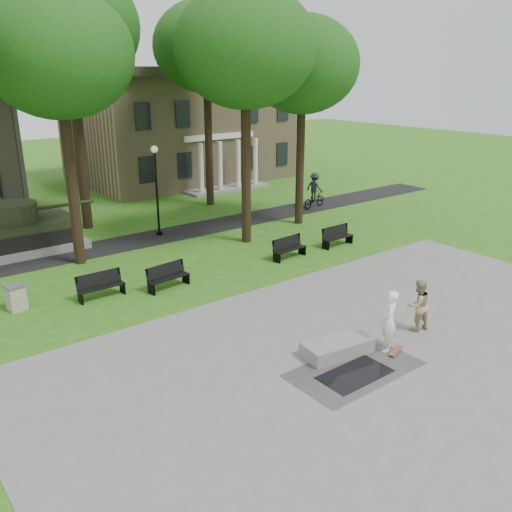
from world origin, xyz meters
The scene contains 23 objects.
ground centered at (0.00, 0.00, 0.00)m, with size 120.00×120.00×0.00m, color #2D5915.
plaza centered at (0.00, -5.00, 0.01)m, with size 22.00×16.00×0.02m, color gray.
footpath centered at (0.00, 12.00, 0.01)m, with size 44.00×2.60×0.01m, color black.
building_right centered at (10.00, 26.00, 4.34)m, with size 17.00×12.00×8.60m.
tree_1 centered at (-4.50, 10.50, 8.95)m, with size 6.20×6.20×11.63m.
tree_2 centered at (3.50, 8.50, 9.32)m, with size 6.60×6.60×12.16m.
tree_3 centered at (8.00, 9.50, 8.60)m, with size 6.00×6.00×11.19m.
tree_4 centered at (-2.00, 16.00, 10.39)m, with size 7.20×7.20×13.50m.
tree_5 centered at (6.50, 16.50, 9.67)m, with size 6.40×6.40×12.44m.
lamp_mid centered at (0.50, 12.30, 2.79)m, with size 0.36×0.36×4.73m.
lamp_right centered at (10.50, 12.30, 2.79)m, with size 0.36×0.36×4.73m.
tank_monument centered at (-6.46, 14.00, 0.86)m, with size 7.45×3.40×2.40m.
puddle centered at (-1.78, -3.82, 0.02)m, with size 2.20×1.20×0.00m, color black.
concrete_block centered at (-1.31, -2.65, 0.24)m, with size 2.20×1.00×0.45m, color gray.
skateboard centered at (0.19, -3.71, 0.06)m, with size 0.78×0.20×0.07m, color brown.
skateboarder centered at (0.10, -3.42, 1.01)m, with size 0.72×0.48×1.99m, color white.
friend_watching centered at (2.00, -3.10, 0.92)m, with size 0.88×0.68×1.81m, color tan.
cyclist centered at (11.22, 11.62, 0.92)m, with size 2.16×1.27×2.25m.
park_bench_0 centered at (-5.33, 6.11, 0.52)m, with size 1.80×0.52×1.00m.
park_bench_1 centered at (-2.80, 5.37, 0.52)m, with size 1.84×0.74×1.00m.
park_bench_2 centered at (3.50, 5.20, 0.52)m, with size 1.83×0.67×1.00m.
park_bench_3 centered at (6.65, 5.16, 0.52)m, with size 1.81×0.56×1.00m.
trash_bin centered at (-8.22, 6.93, 0.49)m, with size 0.74×0.74×0.96m.
Camera 1 is at (-12.42, -12.90, 8.35)m, focal length 38.00 mm.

